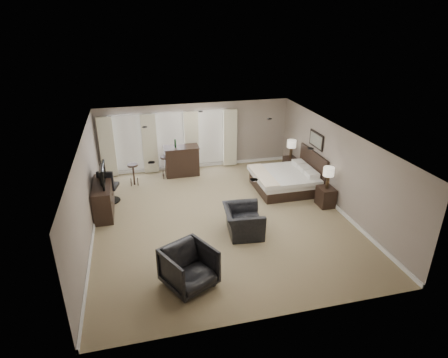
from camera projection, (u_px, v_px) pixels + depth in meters
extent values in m
cube|color=#817252|center=(221.00, 218.00, 11.46)|extent=(7.60, 8.60, 0.04)
cube|color=silver|center=(220.00, 136.00, 10.40)|extent=(7.60, 8.60, 0.04)
cube|color=gray|center=(196.00, 136.00, 14.69)|extent=(7.50, 0.04, 2.60)
cube|color=gray|center=(272.00, 267.00, 7.16)|extent=(7.50, 0.04, 2.60)
cube|color=gray|center=(86.00, 192.00, 10.10)|extent=(0.04, 8.50, 2.60)
cube|color=gray|center=(337.00, 167.00, 11.75)|extent=(0.04, 8.50, 2.60)
cube|color=silver|center=(128.00, 143.00, 14.09)|extent=(1.15, 0.04, 2.05)
cube|color=silver|center=(170.00, 140.00, 14.44)|extent=(1.15, 0.04, 2.05)
cube|color=silver|center=(211.00, 137.00, 14.79)|extent=(1.15, 0.04, 2.05)
cube|color=beige|center=(107.00, 147.00, 13.85)|extent=(0.55, 0.12, 2.30)
cube|color=beige|center=(150.00, 144.00, 14.19)|extent=(0.55, 0.12, 2.30)
cube|color=beige|center=(191.00, 141.00, 14.54)|extent=(0.55, 0.12, 2.30)
cube|color=beige|center=(230.00, 138.00, 14.88)|extent=(0.55, 0.12, 2.30)
cube|color=silver|center=(283.00, 172.00, 13.00)|extent=(2.10, 2.00, 1.33)
cube|color=black|center=(326.00, 197.00, 12.05)|extent=(0.47, 0.58, 0.63)
cube|color=black|center=(290.00, 165.00, 14.63)|extent=(0.44, 0.54, 0.59)
cube|color=beige|center=(328.00, 178.00, 11.78)|extent=(0.34, 0.34, 0.71)
cube|color=beige|center=(291.00, 149.00, 14.36)|extent=(0.35, 0.35, 0.71)
cube|color=slate|center=(316.00, 140.00, 12.80)|extent=(0.04, 0.96, 0.56)
cube|color=black|center=(103.00, 199.00, 11.54)|extent=(0.55, 1.70, 0.99)
imported|color=black|center=(101.00, 182.00, 11.31)|extent=(0.61, 1.06, 0.14)
imported|color=black|center=(243.00, 217.00, 10.45)|extent=(0.90, 1.27, 1.04)
imported|color=black|center=(189.00, 266.00, 8.41)|extent=(1.37, 1.34, 1.07)
cube|color=black|center=(182.00, 161.00, 14.26)|extent=(1.31, 0.68, 1.14)
cube|color=black|center=(134.00, 174.00, 13.49)|extent=(0.49, 0.49, 0.80)
cube|color=black|center=(166.00, 167.00, 14.08)|extent=(0.50, 0.50, 0.85)
cube|color=black|center=(109.00, 185.00, 12.19)|extent=(0.74, 0.74, 1.18)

